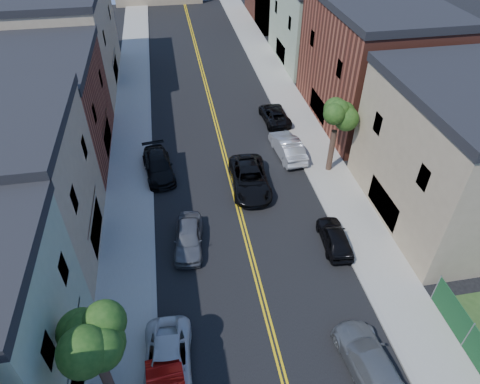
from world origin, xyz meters
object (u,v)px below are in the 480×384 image
grey_car_left (189,238)px  black_car_right (335,237)px  white_pickup (168,363)px  black_suv_lane (250,179)px  silver_car_right (288,147)px  grey_car_right (370,363)px  black_car_left (158,166)px  dark_car_right_far (274,115)px

grey_car_left → black_car_right: bearing=-2.7°
white_pickup → black_suv_lane: 15.17m
grey_car_left → black_car_right: size_ratio=1.10×
white_pickup → silver_car_right: 20.32m
grey_car_right → grey_car_left: bearing=-56.1°
white_pickup → black_car_left: (0.00, 16.59, 0.05)m
grey_car_left → black_suv_lane: bearing=53.1°
dark_car_right_far → grey_car_right: bearing=84.5°
white_pickup → grey_car_right: size_ratio=0.97×
white_pickup → black_suv_lane: bearing=67.0°
black_car_right → silver_car_right: silver_car_right is taller
black_car_right → black_suv_lane: 8.06m
white_pickup → grey_car_left: (1.70, 8.29, 0.05)m
dark_car_right_far → black_suv_lane: (-4.25, -9.48, 0.16)m
black_car_right → silver_car_right: size_ratio=0.80×
grey_car_right → silver_car_right: size_ratio=1.03×
silver_car_right → black_car_left: bearing=-1.3°
silver_car_right → dark_car_right_far: 5.80m
grey_car_right → dark_car_right_far: bearing=-97.7°
black_car_left → grey_car_right: (9.71, -18.30, 0.00)m
silver_car_right → black_suv_lane: size_ratio=0.86×
white_pickup → black_car_right: bearing=34.9°
grey_car_right → black_car_left: bearing=-66.8°
dark_car_right_far → black_car_left: bearing=27.9°
white_pickup → silver_car_right: (10.69, 17.28, 0.13)m
black_car_left → grey_car_right: size_ratio=1.00×
grey_car_right → dark_car_right_far: 24.81m
black_car_right → black_car_left: bearing=-38.0°
black_car_left → silver_car_right: (10.69, 0.69, 0.08)m
white_pickup → silver_car_right: size_ratio=1.00×
grey_car_left → dark_car_right_far: grey_car_left is taller
silver_car_right → dark_car_right_far: silver_car_right is taller
grey_car_left → dark_car_right_far: bearing=64.6°
black_car_right → black_suv_lane: black_suv_lane is taller
black_car_right → silver_car_right: 10.55m
grey_car_right → black_suv_lane: bearing=-83.8°
grey_car_right → dark_car_right_far: size_ratio=1.09×
grey_car_right → black_suv_lane: size_ratio=0.88×
black_car_left → silver_car_right: size_ratio=1.03×
grey_car_left → black_car_right: (9.30, -1.56, -0.07)m
black_car_right → grey_car_left: bearing=-5.7°
silver_car_right → dark_car_right_far: bearing=-98.0°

